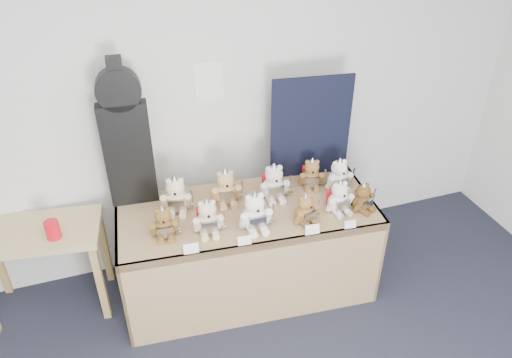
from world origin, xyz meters
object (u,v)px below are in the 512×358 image
object	(u,v)px
guitar_case	(126,136)
teddy_back_right	(312,174)
teddy_back_left	(176,196)
display_table	(250,234)
side_table	(39,244)
teddy_back_centre_left	(226,188)
teddy_back_end	(339,176)
teddy_front_far_left	(164,223)
teddy_front_centre	(255,213)
teddy_front_end	(363,198)
teddy_front_far_right	(339,198)
teddy_front_left	(208,218)
teddy_back_centre_right	(274,183)
teddy_front_right	(305,210)
red_cup	(53,230)

from	to	relation	value
guitar_case	teddy_back_right	xyz separation A→B (m)	(1.27, -0.23, -0.42)
teddy_back_left	teddy_back_right	world-z (taller)	teddy_back_left
teddy_back_left	teddy_back_right	size ratio (longest dim) A/B	1.17
display_table	side_table	world-z (taller)	display_table
display_table	guitar_case	distance (m)	1.09
side_table	teddy_back_centre_left	distance (m)	1.35
guitar_case	teddy_back_end	bearing A→B (deg)	-8.24
teddy_front_far_left	teddy_back_centre_left	xyz separation A→B (m)	(0.48, 0.23, 0.02)
teddy_front_far_left	teddy_front_centre	world-z (taller)	teddy_front_centre
teddy_front_centre	guitar_case	bearing A→B (deg)	142.36
guitar_case	teddy_back_centre_left	distance (m)	0.77
display_table	teddy_front_centre	bearing A→B (deg)	-87.25
teddy_front_centre	teddy_front_end	bearing A→B (deg)	-2.93
teddy_front_far_left	teddy_front_far_right	world-z (taller)	teddy_front_far_right
teddy_front_left	teddy_back_centre_left	world-z (taller)	teddy_back_centre_left
teddy_front_left	teddy_front_far_right	distance (m)	0.92
teddy_front_end	teddy_front_left	bearing A→B (deg)	150.81
display_table	teddy_back_centre_right	size ratio (longest dim) A/B	6.22
teddy_back_centre_right	teddy_front_far_left	bearing A→B (deg)	-162.56
display_table	teddy_back_left	world-z (taller)	teddy_back_left
teddy_front_right	teddy_front_far_right	bearing A→B (deg)	-8.30
teddy_front_left	teddy_front_centre	world-z (taller)	teddy_front_centre
teddy_front_right	side_table	bearing A→B (deg)	144.99
teddy_front_centre	teddy_back_centre_right	xyz separation A→B (m)	(0.24, 0.29, -0.00)
display_table	teddy_front_far_right	distance (m)	0.68
guitar_case	teddy_back_left	xyz separation A→B (m)	(0.26, -0.21, -0.40)
side_table	teddy_front_right	bearing A→B (deg)	-9.09
teddy_back_end	guitar_case	bearing A→B (deg)	163.47
display_table	teddy_front_far_left	distance (m)	0.65
side_table	teddy_front_left	size ratio (longest dim) A/B	3.24
teddy_front_far_right	teddy_front_end	size ratio (longest dim) A/B	1.13
red_cup	teddy_back_left	distance (m)	0.84
display_table	teddy_back_centre_left	size ratio (longest dim) A/B	6.32
display_table	teddy_front_right	xyz separation A→B (m)	(0.33, -0.18, 0.26)
teddy_front_far_right	teddy_front_far_left	bearing A→B (deg)	170.58
teddy_back_left	teddy_back_end	world-z (taller)	teddy_back_left
teddy_back_right	teddy_back_end	size ratio (longest dim) A/B	0.93
teddy_front_centre	teddy_back_right	bearing A→B (deg)	31.88
guitar_case	red_cup	world-z (taller)	guitar_case
teddy_front_far_left	teddy_back_left	xyz separation A→B (m)	(0.13, 0.25, 0.02)
side_table	teddy_back_left	xyz separation A→B (m)	(0.96, -0.15, 0.29)
teddy_back_centre_right	teddy_back_right	xyz separation A→B (m)	(0.32, 0.05, -0.02)
teddy_front_far_left	teddy_back_centre_left	bearing A→B (deg)	30.97
side_table	guitar_case	distance (m)	0.99
teddy_front_centre	teddy_front_far_right	xyz separation A→B (m)	(0.61, -0.01, -0.02)
teddy_front_far_right	teddy_back_end	world-z (taller)	teddy_back_end
display_table	teddy_back_right	world-z (taller)	teddy_back_right
teddy_back_centre_right	side_table	bearing A→B (deg)	177.45
teddy_back_centre_right	teddy_back_end	world-z (taller)	teddy_back_centre_right
display_table	side_table	distance (m)	1.47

